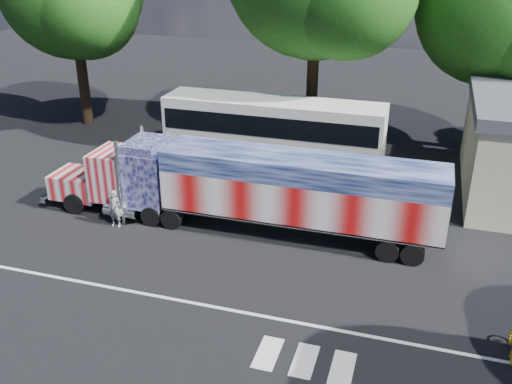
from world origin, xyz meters
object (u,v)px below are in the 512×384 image
(woman, at_px, (115,209))
(tree_ne_a, at_px, (499,7))
(coach_bus, at_px, (273,130))
(semi_truck, at_px, (250,187))

(woman, relative_size, tree_ne_a, 0.14)
(coach_bus, bearing_deg, woman, -115.27)
(tree_ne_a, bearing_deg, woman, -136.06)
(coach_bus, distance_m, tree_ne_a, 14.38)
(woman, bearing_deg, semi_truck, 16.54)
(semi_truck, relative_size, tree_ne_a, 1.44)
(coach_bus, height_order, tree_ne_a, tree_ne_a)
(semi_truck, relative_size, woman, 10.61)
(coach_bus, distance_m, woman, 11.01)
(semi_truck, bearing_deg, tree_ne_a, 53.80)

